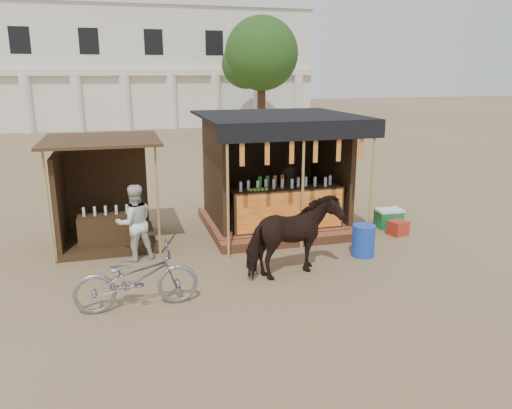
{
  "coord_description": "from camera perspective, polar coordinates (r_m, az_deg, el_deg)",
  "views": [
    {
      "loc": [
        -2.65,
        -7.96,
        3.75
      ],
      "look_at": [
        0.0,
        1.6,
        1.1
      ],
      "focal_mm": 35.0,
      "sensor_mm": 36.0,
      "label": 1
    }
  ],
  "objects": [
    {
      "name": "red_crate",
      "position": [
        12.29,
        15.91,
        -2.58
      ],
      "size": [
        0.48,
        0.46,
        0.33
      ],
      "primitive_type": "cube",
      "rotation": [
        0.0,
        0.0,
        0.25
      ],
      "color": "#A22A1B",
      "rests_on": "ground"
    },
    {
      "name": "background_building",
      "position": [
        37.91,
        -15.02,
        14.81
      ],
      "size": [
        26.0,
        7.45,
        8.18
      ],
      "color": "silver",
      "rests_on": "ground"
    },
    {
      "name": "blue_barrel",
      "position": [
        10.68,
        12.16,
        -4.05
      ],
      "size": [
        0.63,
        0.63,
        0.67
      ],
      "primitive_type": "cylinder",
      "rotation": [
        0.0,
        0.0,
        0.41
      ],
      "color": "#173EB3",
      "rests_on": "ground"
    },
    {
      "name": "bystander",
      "position": [
        10.39,
        -13.7,
        -2.04
      ],
      "size": [
        0.87,
        0.74,
        1.58
      ],
      "primitive_type": "imported",
      "rotation": [
        0.0,
        0.0,
        3.34
      ],
      "color": "silver",
      "rests_on": "ground"
    },
    {
      "name": "tree",
      "position": [
        31.28,
        0.22,
        16.57
      ],
      "size": [
        4.5,
        4.4,
        7.0
      ],
      "color": "#382314",
      "rests_on": "ground"
    },
    {
      "name": "cow",
      "position": [
        9.31,
        4.32,
        -3.76
      ],
      "size": [
        1.98,
        1.31,
        1.54
      ],
      "primitive_type": "imported",
      "rotation": [
        0.0,
        0.0,
        1.85
      ],
      "color": "black",
      "rests_on": "ground"
    },
    {
      "name": "cooler",
      "position": [
        12.82,
        14.93,
        -1.5
      ],
      "size": [
        0.65,
        0.45,
        0.46
      ],
      "color": "#197238",
      "rests_on": "ground"
    },
    {
      "name": "secondary_stall",
      "position": [
        11.58,
        -17.54,
        -0.26
      ],
      "size": [
        2.4,
        2.4,
        2.38
      ],
      "color": "#3B2915",
      "rests_on": "ground"
    },
    {
      "name": "ground",
      "position": [
        9.19,
        2.7,
        -9.14
      ],
      "size": [
        120.0,
        120.0,
        0.0
      ],
      "primitive_type": "plane",
      "color": "#846B4C",
      "rests_on": "ground"
    },
    {
      "name": "motorbike",
      "position": [
        8.37,
        -13.52,
        -8.16
      ],
      "size": [
        2.02,
        0.77,
        1.05
      ],
      "primitive_type": "imported",
      "rotation": [
        0.0,
        0.0,
        1.61
      ],
      "color": "gray",
      "rests_on": "ground"
    },
    {
      "name": "main_stall",
      "position": [
        12.2,
        2.4,
        2.03
      ],
      "size": [
        3.6,
        3.61,
        2.78
      ],
      "color": "#995132",
      "rests_on": "ground"
    }
  ]
}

